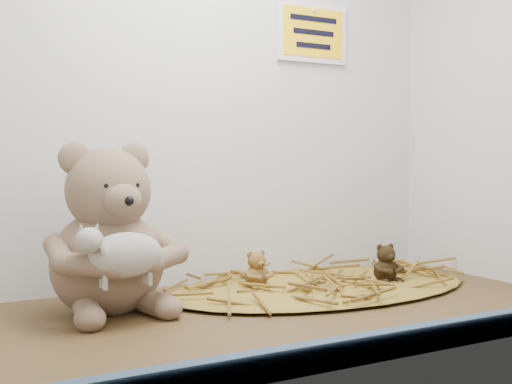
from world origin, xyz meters
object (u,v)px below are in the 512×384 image
mini_teddy_tan (256,267)px  mini_teddy_brown (386,261)px  toy_lamb (126,255)px  main_teddy (107,228)px

mini_teddy_tan → mini_teddy_brown: size_ratio=0.94×
mini_teddy_brown → toy_lamb: bearing=-171.1°
mini_teddy_tan → mini_teddy_brown: 27.50cm
mini_teddy_tan → toy_lamb: bearing=-158.1°
main_teddy → mini_teddy_tan: 31.73cm
main_teddy → mini_teddy_tan: bearing=-0.8°
main_teddy → toy_lamb: bearing=-94.7°
toy_lamb → mini_teddy_brown: bearing=5.3°
mini_teddy_tan → mini_teddy_brown: mini_teddy_brown is taller
toy_lamb → mini_teddy_brown: 57.25cm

